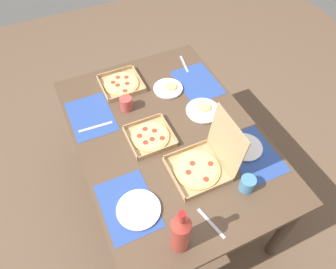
% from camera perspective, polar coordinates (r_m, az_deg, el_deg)
% --- Properties ---
extents(ground_plane, '(6.00, 6.00, 0.00)m').
position_cam_1_polar(ground_plane, '(2.52, 0.00, -10.84)').
color(ground_plane, brown).
extents(dining_table, '(1.49, 1.06, 0.75)m').
position_cam_1_polar(dining_table, '(1.96, 0.00, -1.87)').
color(dining_table, '#3F3328').
rests_on(dining_table, ground_plane).
extents(placemat_near_left, '(0.36, 0.26, 0.00)m').
position_cam_1_polar(placemat_near_left, '(2.04, -13.77, 3.23)').
color(placemat_near_left, '#2D4C9E').
rests_on(placemat_near_left, dining_table).
extents(placemat_near_right, '(0.36, 0.26, 0.00)m').
position_cam_1_polar(placemat_near_right, '(1.65, -7.26, -12.65)').
color(placemat_near_right, '#2D4C9E').
rests_on(placemat_near_right, dining_table).
extents(placemat_far_left, '(0.36, 0.26, 0.00)m').
position_cam_1_polar(placemat_far_left, '(2.21, 5.33, 9.40)').
color(placemat_far_left, '#2D4C9E').
rests_on(placemat_far_left, dining_table).
extents(placemat_far_right, '(0.36, 0.26, 0.00)m').
position_cam_1_polar(placemat_far_right, '(1.86, 15.12, -3.51)').
color(placemat_far_right, '#2D4C9E').
rests_on(placemat_far_right, dining_table).
extents(pizza_box_edge_far, '(0.26, 0.26, 0.04)m').
position_cam_1_polar(pizza_box_edge_far, '(1.86, -3.27, -0.39)').
color(pizza_box_edge_far, tan).
rests_on(pizza_box_edge_far, dining_table).
extents(pizza_box_corner_left, '(0.27, 0.27, 0.04)m').
position_cam_1_polar(pizza_box_corner_left, '(2.20, -8.47, 9.01)').
color(pizza_box_corner_left, tan).
rests_on(pizza_box_corner_left, dining_table).
extents(pizza_box_corner_right, '(0.29, 0.32, 0.32)m').
position_cam_1_polar(pizza_box_corner_right, '(1.71, 6.42, -5.20)').
color(pizza_box_corner_right, tan).
rests_on(pizza_box_corner_right, dining_table).
extents(plate_far_right, '(0.20, 0.20, 0.02)m').
position_cam_1_polar(plate_far_right, '(1.87, 13.78, -2.28)').
color(plate_far_right, white).
rests_on(plate_far_right, dining_table).
extents(plate_far_left, '(0.20, 0.20, 0.03)m').
position_cam_1_polar(plate_far_left, '(2.14, 0.05, 8.34)').
color(plate_far_left, white).
rests_on(plate_far_left, dining_table).
extents(plate_middle, '(0.22, 0.22, 0.02)m').
position_cam_1_polar(plate_middle, '(1.62, -5.35, -13.39)').
color(plate_middle, white).
rests_on(plate_middle, dining_table).
extents(plate_near_left, '(0.22, 0.22, 0.03)m').
position_cam_1_polar(plate_near_left, '(2.01, 6.36, 4.36)').
color(plate_near_left, white).
rests_on(plate_near_left, dining_table).
extents(soda_bottle, '(0.09, 0.09, 0.32)m').
position_cam_1_polar(soda_bottle, '(1.44, 2.31, -17.30)').
color(soda_bottle, '#B2382D').
rests_on(soda_bottle, dining_table).
extents(cup_clear_right, '(0.08, 0.08, 0.09)m').
position_cam_1_polar(cup_clear_right, '(1.69, 14.17, -8.65)').
color(cup_clear_right, teal).
rests_on(cup_clear_right, dining_table).
extents(cup_spare, '(0.08, 0.08, 0.09)m').
position_cam_1_polar(cup_spare, '(2.01, -7.57, 5.58)').
color(cup_spare, '#BF4742').
rests_on(cup_spare, dining_table).
extents(fork_by_far_right, '(0.19, 0.05, 0.00)m').
position_cam_1_polar(fork_by_far_right, '(2.35, 2.94, 12.62)').
color(fork_by_far_right, '#B7B7BC').
rests_on(fork_by_far_right, dining_table).
extents(knife_by_near_right, '(0.03, 0.21, 0.00)m').
position_cam_1_polar(knife_by_near_right, '(1.97, -12.93, 1.35)').
color(knife_by_near_right, '#B7B7BC').
rests_on(knife_by_near_right, dining_table).
extents(fork_by_far_left, '(0.19, 0.06, 0.00)m').
position_cam_1_polar(fork_by_far_left, '(1.61, 7.80, -15.63)').
color(fork_by_far_left, '#B7B7BC').
rests_on(fork_by_far_left, dining_table).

